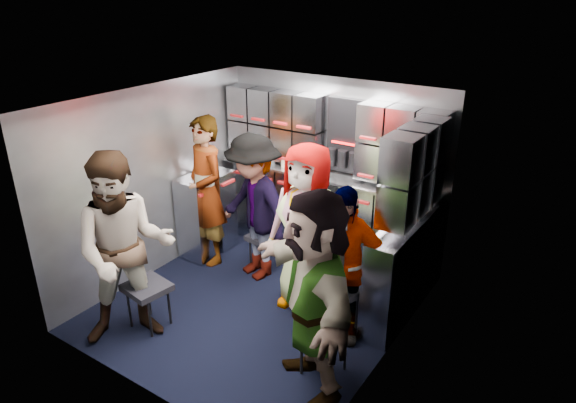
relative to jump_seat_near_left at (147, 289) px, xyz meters
The scene contains 29 objects.
floor 1.17m from the jump_seat_near_left, 53.02° to the left, with size 3.00×3.00×0.00m, color black.
wall_back 2.55m from the jump_seat_near_left, 74.46° to the left, with size 2.80×0.04×2.10m, color gray.
wall_left 1.32m from the jump_seat_near_left, 130.03° to the left, with size 0.04×3.00×2.10m, color gray.
wall_right 2.33m from the jump_seat_near_left, 23.09° to the left, with size 0.04×3.00×2.10m, color gray.
ceiling 2.02m from the jump_seat_near_left, 53.02° to the left, with size 2.80×3.00×0.02m, color silver.
cart_bank_back 2.27m from the jump_seat_near_left, 73.03° to the left, with size 2.68×0.38×0.99m, color #A5AAB5.
cart_bank_left 1.54m from the jump_seat_near_left, 110.16° to the left, with size 0.38×0.76×0.99m, color #A5AAB5.
counter 2.35m from the jump_seat_near_left, 73.03° to the left, with size 2.68×0.42×0.03m, color #B3B6BB.
locker_bank_back 2.57m from the jump_seat_near_left, 73.46° to the left, with size 2.68×0.28×0.82m, color #A5AAB5.
locker_bank_right 2.71m from the jump_seat_near_left, 39.55° to the left, with size 0.28×1.00×0.82m, color #A5AAB5.
right_cabinet 2.42m from the jump_seat_near_left, 37.73° to the left, with size 0.28×1.20×1.00m, color #A5AAB5.
coffee_niche 2.66m from the jump_seat_near_left, 69.81° to the left, with size 0.46×0.16×0.84m, color black, non-canonical shape.
red_latch_strip 2.13m from the jump_seat_near_left, 71.42° to the left, with size 2.60×0.02×0.03m, color #A81618.
jump_seat_near_left is the anchor object (origin of this frame).
jump_seat_mid_left 1.53m from the jump_seat_near_left, 79.50° to the left, with size 0.38×0.37×0.41m.
jump_seat_center 1.69m from the jump_seat_near_left, 51.52° to the left, with size 0.50×0.48×0.48m.
jump_seat_mid_right 1.90m from the jump_seat_near_left, 33.71° to the left, with size 0.53×0.52×0.50m.
jump_seat_near_right 1.75m from the jump_seat_near_left, 11.83° to the left, with size 0.50×0.49×0.46m.
attendant_standing 1.43m from the jump_seat_near_left, 106.66° to the left, with size 0.63×0.42×1.74m, color black.
attendant_arc_a 0.53m from the jump_seat_near_left, 90.00° to the right, with size 0.88×0.68×1.80m, color black.
attendant_arc_b 1.41m from the jump_seat_near_left, 78.11° to the left, with size 1.06×0.61×1.64m, color black.
attendant_arc_c 1.62m from the jump_seat_near_left, 47.39° to the left, with size 0.84×0.55×1.72m, color black.
attendant_arc_d 1.84m from the jump_seat_near_left, 28.97° to the left, with size 0.88×0.37×1.51m, color black.
attendant_arc_e 1.78m from the jump_seat_near_left, ahead, with size 1.61×0.51×1.74m, color black.
bottle_left 2.25m from the jump_seat_near_left, 91.15° to the left, with size 0.07×0.07×0.23m, color white.
bottle_mid 2.32m from the jump_seat_near_left, 75.35° to the left, with size 0.07×0.07×0.25m, color white.
bottle_right 2.76m from the jump_seat_near_left, 52.90° to the left, with size 0.07×0.07×0.26m, color white.
cup_left 2.22m from the jump_seat_near_left, 86.16° to the left, with size 0.07×0.07×0.11m, color beige.
cup_right 2.66m from the jump_seat_near_left, 54.89° to the left, with size 0.08×0.08×0.09m, color beige.
Camera 1 is at (2.70, -3.56, 3.07)m, focal length 32.00 mm.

